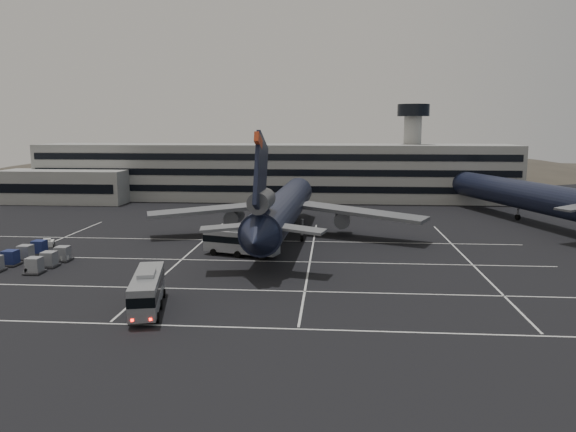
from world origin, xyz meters
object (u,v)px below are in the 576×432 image
Objects in this scene: bus_near at (147,289)px; bus_far at (241,241)px; tug_a at (50,243)px; uld_cluster at (31,257)px; trijet_main at (284,208)px.

bus_near is 25.23m from bus_far.
uld_cluster is (3.14, -10.99, 0.41)m from tug_a.
trijet_main is 24.10× the size of tug_a.
bus_near is 4.89× the size of tug_a.
bus_far is 30.96m from tug_a.
bus_near is 1.02× the size of bus_far.
bus_far is at bearing 14.73° from uld_cluster.
uld_cluster is (-32.57, -19.78, -4.24)m from trijet_main.
tug_a is (-25.07, 28.35, -1.60)m from bus_near.
bus_far is 0.89× the size of uld_cluster.
uld_cluster is at bearing -94.03° from tug_a.
trijet_main is 38.34m from uld_cluster.
trijet_main is 5.02× the size of bus_far.
bus_near is at bearing -68.48° from tug_a.
bus_far reaches higher than uld_cluster.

